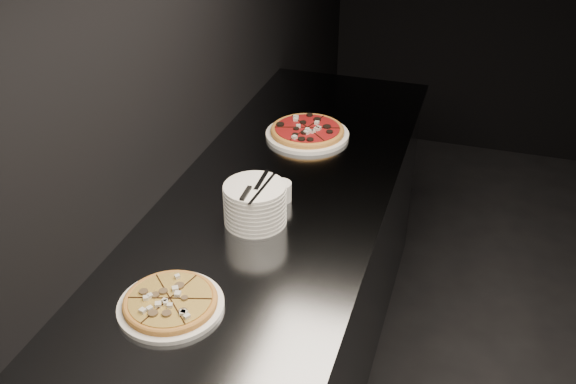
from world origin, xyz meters
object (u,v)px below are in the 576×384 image
(pizza_mushroom, at_px, (171,303))
(cutlery, at_px, (255,188))
(counter, at_px, (273,310))
(ramekin, at_px, (280,191))
(plate_stack, at_px, (255,204))
(pizza_tomato, at_px, (307,132))

(pizza_mushroom, xyz_separation_m, cutlery, (0.08, 0.44, 0.12))
(counter, bearing_deg, cutlery, -94.09)
(counter, bearing_deg, ramekin, 66.08)
(plate_stack, height_order, ramekin, plate_stack)
(ramekin, bearing_deg, cutlery, -99.74)
(pizza_tomato, bearing_deg, cutlery, -88.34)
(counter, distance_m, plate_stack, 0.54)
(pizza_mushroom, relative_size, plate_stack, 1.59)
(counter, relative_size, ramekin, 32.91)
(plate_stack, xyz_separation_m, cutlery, (0.01, -0.01, 0.07))
(pizza_tomato, relative_size, cutlery, 1.74)
(cutlery, relative_size, ramekin, 2.81)
(pizza_mushroom, bearing_deg, ramekin, 79.67)
(pizza_mushroom, bearing_deg, counter, 80.82)
(pizza_mushroom, xyz_separation_m, pizza_tomato, (0.06, 1.08, 0.00))
(counter, xyz_separation_m, pizza_tomato, (-0.03, 0.53, 0.48))
(counter, xyz_separation_m, pizza_mushroom, (-0.09, -0.55, 0.48))
(pizza_mushroom, bearing_deg, cutlery, 79.45)
(pizza_tomato, distance_m, ramekin, 0.49)
(counter, xyz_separation_m, cutlery, (-0.01, -0.12, 0.59))
(pizza_mushroom, distance_m, cutlery, 0.46)
(pizza_tomato, height_order, plate_stack, plate_stack)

